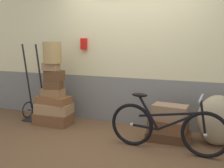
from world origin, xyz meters
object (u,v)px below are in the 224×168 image
Objects in this scene: wicker_basket at (52,52)px; luggage_trolley at (35,102)px; suitcase_3 at (53,93)px; suitcase_6 at (51,67)px; suitcase_8 at (168,126)px; suitcase_9 at (170,112)px; suitcase_0 at (53,119)px; suitcase_5 at (54,76)px; suitcase_1 at (54,108)px; suitcase_7 at (168,136)px; suitcase_2 at (53,100)px; burlap_sack at (217,120)px; suitcase_4 at (53,85)px; bicycle at (166,127)px.

luggage_trolley is (-0.52, 0.12, -0.94)m from wicker_basket.
suitcase_6 reaches higher than suitcase_3.
suitcase_8 is 1.10× the size of suitcase_9.
suitcase_0 is 1.94× the size of suitcase_5.
suitcase_5 is (0.02, 0.01, 0.58)m from suitcase_1.
luggage_trolley is (-2.52, 0.14, 0.25)m from suitcase_7.
suitcase_0 is at bearing -16.01° from luggage_trolley.
suitcase_9 reaches higher than suitcase_2.
suitcase_3 is 0.30m from suitcase_5.
suitcase_6 is at bearing -116.63° from suitcase_2.
suitcase_2 is 2.67m from burlap_sack.
suitcase_7 is 1.18× the size of suitcase_8.
suitcase_5 reaches higher than suitcase_9.
wicker_basket is (-1.98, 0.02, 1.03)m from suitcase_8.
suitcase_3 is at bearing -13.20° from luggage_trolley.
suitcase_2 is 0.43m from suitcase_5.
suitcase_3 is at bearing 95.49° from suitcase_0.
suitcase_4 is 0.32m from suitcase_6.
suitcase_2 is at bearing -178.79° from burlap_sack.
burlap_sack is (2.64, 0.08, -0.35)m from suitcase_4.
suitcase_4 is at bearing 168.84° from bicycle.
suitcase_8 is at bearing -119.40° from suitcase_9.
suitcase_2 is at bearing 100.93° from suitcase_0.
suitcase_3 is 1.16× the size of suitcase_5.
suitcase_6 reaches higher than suitcase_2.
suitcase_8 is 0.76× the size of burlap_sack.
suitcase_2 is 0.27m from suitcase_4.
suitcase_5 is at bearing 175.92° from suitcase_7.
suitcase_6 is at bearing 168.82° from bicycle.
suitcase_4 is at bearing -94.35° from suitcase_5.
suitcase_1 is at bearing 143.46° from wicker_basket.
suitcase_3 is at bearing 139.14° from suitcase_4.
suitcase_0 is 0.61m from suitcase_4.
luggage_trolley is at bearing 159.66° from suitcase_4.
suitcase_8 is (1.98, -0.01, -0.48)m from suitcase_4.
suitcase_3 is 2.03m from suitcase_9.
suitcase_1 is at bearing 64.30° from suitcase_0.
suitcase_1 is (0.01, 0.03, 0.19)m from suitcase_0.
suitcase_8 is 0.40m from bicycle.
suitcase_9 is at bearing -5.95° from suitcase_6.
suitcase_3 is at bearing -40.35° from suitcase_2.
suitcase_6 is 2.20m from bicycle.
suitcase_5 reaches higher than suitcase_4.
suitcase_1 is 0.53m from luggage_trolley.
suitcase_5 reaches higher than suitcase_2.
suitcase_5 is (0.04, 0.01, 0.43)m from suitcase_2.
suitcase_4 is (0.03, 0.01, 0.61)m from suitcase_0.
suitcase_6 is at bearing -176.34° from suitcase_8.
suitcase_4 is 0.22× the size of luggage_trolley.
suitcase_0 is 2.01m from suitcase_8.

